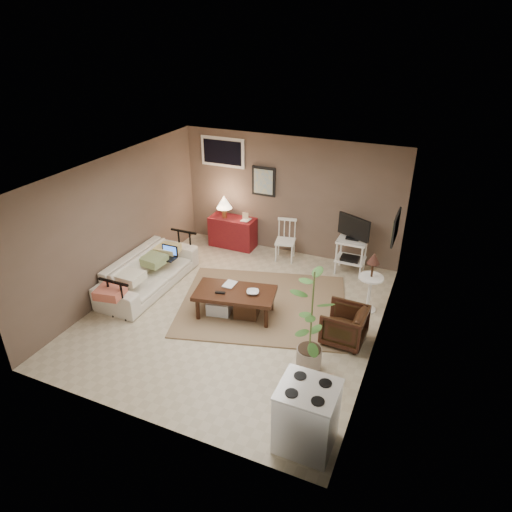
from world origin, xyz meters
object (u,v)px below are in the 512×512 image
at_px(spindle_chair, 285,241).
at_px(sofa, 148,267).
at_px(coffee_table, 235,301).
at_px(tv_stand, 352,244).
at_px(stove, 307,416).
at_px(red_console, 232,229).
at_px(potted_plant, 312,318).
at_px(side_table, 372,276).
at_px(armchair, 344,324).

bearing_deg(spindle_chair, sofa, -133.07).
distance_m(coffee_table, tv_stand, 2.60).
relative_size(tv_stand, stove, 1.36).
relative_size(red_console, stove, 1.33).
distance_m(coffee_table, potted_plant, 1.75).
bearing_deg(red_console, tv_stand, -3.16).
height_order(side_table, potted_plant, potted_plant).
relative_size(side_table, stove, 1.27).
height_order(tv_stand, stove, tv_stand).
height_order(tv_stand, side_table, tv_stand).
distance_m(coffee_table, spindle_chair, 2.20).
distance_m(spindle_chair, potted_plant, 3.29).
bearing_deg(tv_stand, side_table, -63.50).
height_order(sofa, red_console, red_console).
bearing_deg(sofa, red_console, -16.51).
relative_size(coffee_table, potted_plant, 0.89).
xyz_separation_m(spindle_chair, potted_plant, (1.43, -2.93, 0.44)).
xyz_separation_m(sofa, tv_stand, (3.20, 1.97, 0.19)).
distance_m(tv_stand, potted_plant, 2.91).
distance_m(spindle_chair, stove, 4.54).
relative_size(sofa, spindle_chair, 2.56).
relative_size(coffee_table, red_console, 1.25).
bearing_deg(potted_plant, stove, -74.03).
xyz_separation_m(armchair, stove, (0.06, -2.02, 0.10)).
bearing_deg(red_console, sofa, -106.51).
height_order(coffee_table, sofa, sofa).
bearing_deg(armchair, coffee_table, -86.19).
relative_size(coffee_table, tv_stand, 1.21).
bearing_deg(potted_plant, spindle_chair, 116.01).
relative_size(red_console, armchair, 1.78).
bearing_deg(coffee_table, tv_stand, 57.36).
distance_m(tv_stand, stove, 4.18).
xyz_separation_m(tv_stand, armchair, (0.40, -2.12, -0.30)).
relative_size(potted_plant, stove, 1.86).
distance_m(side_table, stove, 3.00).
bearing_deg(red_console, potted_plant, -48.67).
relative_size(spindle_chair, stove, 0.99).
distance_m(coffee_table, stove, 2.71).
bearing_deg(red_console, stove, -54.75).
height_order(tv_stand, potted_plant, potted_plant).
bearing_deg(stove, armchair, 91.71).
bearing_deg(side_table, coffee_table, -152.80).
bearing_deg(sofa, potted_plant, -105.65).
bearing_deg(coffee_table, armchair, 1.53).
height_order(coffee_table, potted_plant, potted_plant).
xyz_separation_m(tv_stand, side_table, (0.58, -1.16, 0.06)).
relative_size(tv_stand, side_table, 1.07).
xyz_separation_m(sofa, armchair, (3.60, -0.15, -0.10)).
xyz_separation_m(side_table, stove, (-0.12, -2.99, -0.25)).
bearing_deg(armchair, spindle_chair, -139.00).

